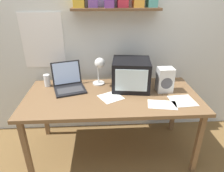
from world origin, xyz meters
TOP-DOWN VIEW (x-y plane):
  - ground_plane at (0.00, 0.00)m, footprint 12.00×12.00m
  - back_wall at (-0.00, 0.50)m, footprint 5.60×0.24m
  - corner_desk at (0.00, 0.00)m, footprint 1.73×0.79m
  - crt_monitor at (0.21, 0.15)m, footprint 0.42×0.40m
  - laptop at (-0.45, 0.19)m, footprint 0.39×0.40m
  - desk_lamp at (-0.12, 0.23)m, footprint 0.14×0.18m
  - juice_glass at (-0.69, 0.25)m, footprint 0.07×0.07m
  - space_heater at (0.54, 0.06)m, footprint 0.16×0.14m
  - loose_paper_near_monitor at (-0.02, -0.05)m, footprint 0.27×0.27m
  - open_notebook at (0.66, -0.16)m, footprint 0.24×0.24m
  - loose_paper_near_laptop at (0.45, -0.22)m, footprint 0.28×0.20m

SIDE VIEW (x-z plane):
  - ground_plane at x=0.00m, z-range 0.00..0.00m
  - corner_desk at x=0.00m, z-range 0.30..1.02m
  - loose_paper_near_monitor at x=-0.02m, z-range 0.72..0.72m
  - open_notebook at x=0.66m, z-range 0.72..0.72m
  - loose_paper_near_laptop at x=0.45m, z-range 0.72..0.72m
  - juice_glass at x=-0.69m, z-range 0.71..0.84m
  - laptop at x=-0.45m, z-range 0.65..0.91m
  - space_heater at x=0.54m, z-range 0.72..0.97m
  - crt_monitor at x=0.21m, z-range 0.72..1.03m
  - desk_lamp at x=-0.12m, z-range 0.78..1.10m
  - back_wall at x=0.00m, z-range 0.01..2.61m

